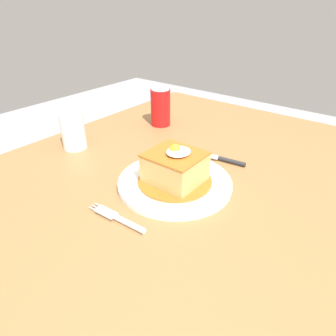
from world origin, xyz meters
name	(u,v)px	position (x,y,z in m)	size (l,w,h in m)	color
dining_table	(173,206)	(0.00, 0.00, 0.62)	(1.18, 0.88, 0.73)	olive
main_plate	(175,182)	(-0.05, -0.04, 0.74)	(0.27, 0.27, 0.02)	white
sandwich_meal	(175,168)	(-0.05, -0.04, 0.78)	(0.17, 0.17, 0.10)	#B75B1E
fork	(121,220)	(-0.22, -0.04, 0.74)	(0.02, 0.14, 0.01)	silver
knife	(223,159)	(0.13, -0.07, 0.74)	(0.04, 0.17, 0.01)	#262628
soda_can	(161,107)	(0.23, 0.23, 0.79)	(0.07, 0.07, 0.12)	red
drinking_glass	(73,133)	(-0.07, 0.31, 0.78)	(0.07, 0.07, 0.10)	silver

